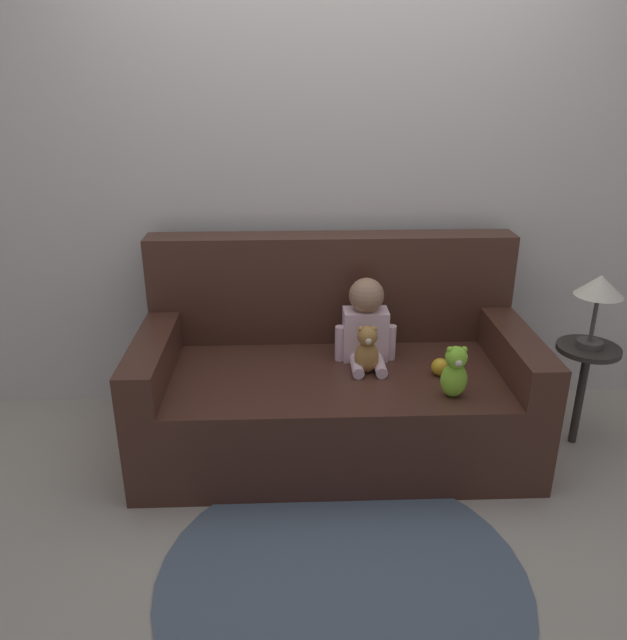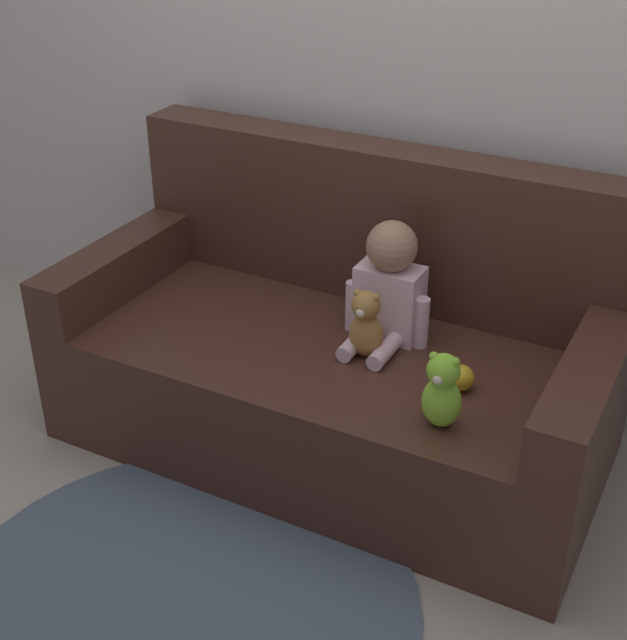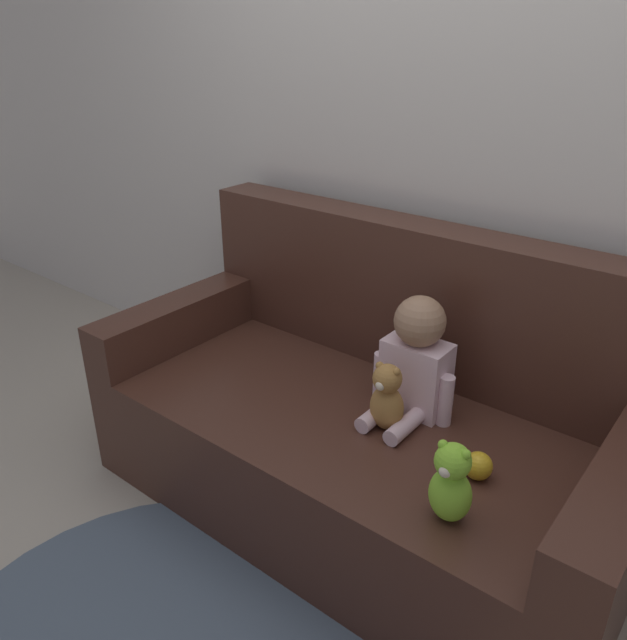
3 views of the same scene
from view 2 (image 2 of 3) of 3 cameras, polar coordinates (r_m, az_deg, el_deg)
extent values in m
plane|color=#B7AD99|center=(3.24, 1.16, -7.73)|extent=(12.00, 12.00, 0.00)
cube|color=silver|center=(3.14, 6.10, 17.25)|extent=(8.00, 0.05, 2.60)
cube|color=#47281E|center=(3.11, 1.20, -4.56)|extent=(1.85, 0.92, 0.43)
cube|color=#47281E|center=(3.17, 4.32, 6.21)|extent=(1.85, 0.18, 0.56)
cube|color=#47281E|center=(3.37, -11.73, 3.71)|extent=(0.16, 0.92, 0.19)
cube|color=#47281E|center=(2.73, 17.36, -3.62)|extent=(0.16, 0.92, 0.19)
cube|color=silver|center=(2.97, 4.87, 1.19)|extent=(0.22, 0.13, 0.25)
sphere|color=#A37A5B|center=(2.88, 5.04, 4.72)|extent=(0.17, 0.17, 0.17)
cylinder|color=silver|center=(2.91, 2.63, -1.52)|extent=(0.06, 0.17, 0.06)
cylinder|color=silver|center=(2.88, 4.57, -2.03)|extent=(0.06, 0.17, 0.06)
cylinder|color=silver|center=(3.01, 2.52, 0.93)|extent=(0.05, 0.05, 0.18)
cylinder|color=silver|center=(2.93, 6.91, -0.17)|extent=(0.05, 0.05, 0.18)
ellipsoid|color=#AD7A3D|center=(2.87, 3.38, -0.94)|extent=(0.11, 0.09, 0.15)
sphere|color=#AD7A3D|center=(2.81, 3.39, 0.94)|extent=(0.09, 0.09, 0.09)
sphere|color=#AD7A3D|center=(2.80, 2.84, 1.72)|extent=(0.03, 0.03, 0.03)
sphere|color=#AD7A3D|center=(2.78, 3.98, 1.44)|extent=(0.03, 0.03, 0.03)
sphere|color=beige|center=(2.78, 3.06, 0.49)|extent=(0.03, 0.03, 0.03)
ellipsoid|color=#8CD133|center=(2.57, 8.20, -5.22)|extent=(0.12, 0.10, 0.16)
sphere|color=#8CD133|center=(2.50, 8.32, -3.19)|extent=(0.10, 0.10, 0.10)
sphere|color=#8CD133|center=(2.49, 7.71, -2.32)|extent=(0.03, 0.03, 0.03)
sphere|color=#8CD133|center=(2.47, 9.06, -2.67)|extent=(0.03, 0.03, 0.03)
sphere|color=beige|center=(2.47, 8.00, -3.76)|extent=(0.03, 0.03, 0.03)
sphere|color=gold|center=(2.75, 9.41, -3.67)|extent=(0.08, 0.08, 0.08)
cylinder|color=slate|center=(2.68, -8.61, -17.71)|extent=(1.38, 1.38, 0.01)
camera|label=1|loc=(1.42, -74.94, -0.60)|focal=35.00mm
camera|label=3|loc=(0.88, 16.63, 5.20)|focal=35.00mm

